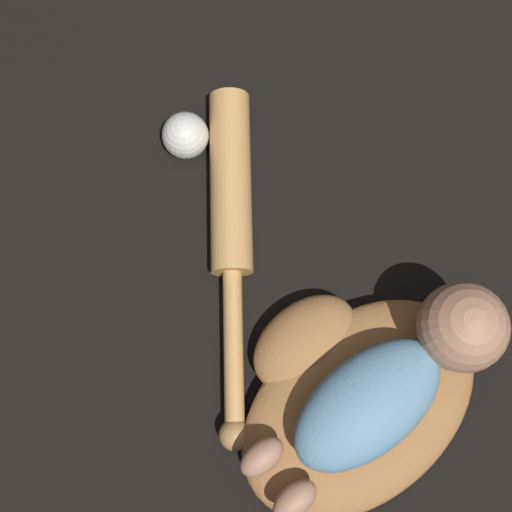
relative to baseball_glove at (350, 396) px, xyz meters
name	(u,v)px	position (x,y,z in m)	size (l,w,h in m)	color
ground_plane	(372,382)	(0.04, -0.02, -0.04)	(6.00, 6.00, 0.00)	black
baseball_glove	(350,396)	(0.00, 0.00, 0.00)	(0.41, 0.34, 0.07)	#A8703D
baby_figure	(402,377)	(0.05, -0.03, 0.08)	(0.38, 0.20, 0.11)	#6693B2
baseball_bat	(231,219)	(0.11, 0.28, -0.01)	(0.44, 0.34, 0.06)	tan
baseball	(185,135)	(0.18, 0.41, 0.00)	(0.07, 0.07, 0.07)	white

